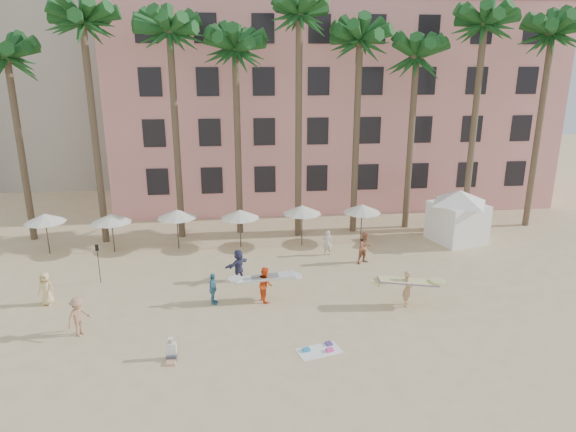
# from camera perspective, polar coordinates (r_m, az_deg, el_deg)

# --- Properties ---
(ground) EXTENTS (120.00, 120.00, 0.00)m
(ground) POSITION_cam_1_polar(r_m,az_deg,el_deg) (22.41, -2.13, -14.49)
(ground) COLOR #D1B789
(ground) RESTS_ON ground
(pink_hotel) EXTENTS (35.00, 14.00, 16.00)m
(pink_hotel) POSITION_cam_1_polar(r_m,az_deg,el_deg) (45.97, 4.47, 12.30)
(pink_hotel) COLOR pink
(pink_hotel) RESTS_ON ground
(palm_row) EXTENTS (44.40, 5.40, 16.30)m
(palm_row) POSITION_cam_1_polar(r_m,az_deg,el_deg) (34.15, -3.26, 19.07)
(palm_row) COLOR brown
(palm_row) RESTS_ON ground
(umbrella_row) EXTENTS (22.50, 2.70, 2.73)m
(umbrella_row) POSITION_cam_1_polar(r_m,az_deg,el_deg) (33.00, -8.84, 0.27)
(umbrella_row) COLOR #332B23
(umbrella_row) RESTS_ON ground
(cabana) EXTENTS (5.60, 5.60, 3.50)m
(cabana) POSITION_cam_1_polar(r_m,az_deg,el_deg) (35.88, 18.39, 0.51)
(cabana) COLOR white
(cabana) RESTS_ON ground
(beach_towel) EXTENTS (2.01, 1.46, 0.14)m
(beach_towel) POSITION_cam_1_polar(r_m,az_deg,el_deg) (22.29, 3.55, -14.61)
(beach_towel) COLOR white
(beach_towel) RESTS_ON ground
(carrier_yellow) EXTENTS (2.95, 1.00, 1.85)m
(carrier_yellow) POSITION_cam_1_polar(r_m,az_deg,el_deg) (26.11, 13.16, -7.62)
(carrier_yellow) COLOR tan
(carrier_yellow) RESTS_ON ground
(carrier_white) EXTENTS (3.02, 1.03, 1.80)m
(carrier_white) POSITION_cam_1_polar(r_m,az_deg,el_deg) (25.99, -2.55, -7.44)
(carrier_white) COLOR #FF531A
(carrier_white) RESTS_ON ground
(beachgoers) EXTENTS (18.11, 9.46, 1.92)m
(beachgoers) POSITION_cam_1_polar(r_m,az_deg,el_deg) (27.35, -7.64, -6.45)
(beachgoers) COLOR #E4C280
(beachgoers) RESTS_ON ground
(paddle) EXTENTS (0.18, 0.04, 2.23)m
(paddle) POSITION_cam_1_polar(r_m,az_deg,el_deg) (29.61, -20.35, -4.47)
(paddle) COLOR black
(paddle) RESTS_ON ground
(seated_man) EXTENTS (0.42, 0.72, 0.94)m
(seated_man) POSITION_cam_1_polar(r_m,az_deg,el_deg) (22.03, -12.85, -14.57)
(seated_man) COLOR #3F3F4C
(seated_man) RESTS_ON ground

